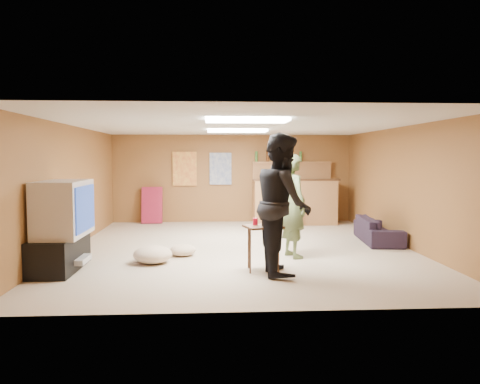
{
  "coord_description": "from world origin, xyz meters",
  "views": [
    {
      "loc": [
        -0.5,
        -8.32,
        1.63
      ],
      "look_at": [
        0.0,
        0.2,
        1.0
      ],
      "focal_mm": 35.0,
      "sensor_mm": 36.0,
      "label": 1
    }
  ],
  "objects": [
    {
      "name": "bottle_row",
      "position": [
        1.16,
        3.38,
        1.65
      ],
      "size": [
        1.2,
        0.08,
        0.26
      ],
      "primitive_type": null,
      "color": "#3F7233",
      "rests_on": "bar_shelf"
    },
    {
      "name": "bar_shelf",
      "position": [
        1.5,
        3.4,
        1.5
      ],
      "size": [
        2.0,
        0.18,
        0.05
      ],
      "primitive_type": "cube",
      "color": "#925F35",
      "rests_on": "bar_backing"
    },
    {
      "name": "cushion_near_tv",
      "position": [
        -1.43,
        -1.12,
        0.14
      ],
      "size": [
        0.62,
        0.62,
        0.27
      ],
      "primitive_type": "ellipsoid",
      "rotation": [
        0.0,
        0.0,
        0.04
      ],
      "color": "tan",
      "rests_on": "ground"
    },
    {
      "name": "sofa",
      "position": [
        2.7,
        0.48,
        0.24
      ],
      "size": [
        0.79,
        1.67,
        0.47
      ],
      "primitive_type": "imported",
      "rotation": [
        0.0,
        0.0,
        1.47
      ],
      "color": "black",
      "rests_on": "ground"
    },
    {
      "name": "ceiling",
      "position": [
        0.0,
        0.0,
        2.2
      ],
      "size": [
        6.0,
        7.0,
        0.02
      ],
      "primitive_type": "cube",
      "color": "silver",
      "rests_on": "ground"
    },
    {
      "name": "wall_left",
      "position": [
        -3.0,
        0.0,
        1.1
      ],
      "size": [
        0.02,
        7.0,
        2.2
      ],
      "primitive_type": "cube",
      "color": "brown",
      "rests_on": "ground"
    },
    {
      "name": "ceiling_panel_back",
      "position": [
        0.0,
        1.2,
        2.17
      ],
      "size": [
        1.2,
        0.6,
        0.04
      ],
      "primitive_type": "cube",
      "color": "white",
      "rests_on": "ceiling"
    },
    {
      "name": "poster_left",
      "position": [
        -1.2,
        3.46,
        1.35
      ],
      "size": [
        0.6,
        0.03,
        0.85
      ],
      "primitive_type": "cube",
      "color": "#BF3F26",
      "rests_on": "wall_back"
    },
    {
      "name": "folding_chair_stack",
      "position": [
        -2.0,
        3.3,
        0.45
      ],
      "size": [
        0.5,
        0.26,
        0.91
      ],
      "primitive_type": "cube",
      "rotation": [
        -0.14,
        0.0,
        0.0
      ],
      "color": "maroon",
      "rests_on": "ground"
    },
    {
      "name": "person_olive",
      "position": [
        0.81,
        -0.81,
        0.85
      ],
      "size": [
        0.59,
        0.72,
        1.69
      ],
      "primitive_type": "imported",
      "rotation": [
        0.0,
        0.0,
        1.91
      ],
      "color": "#4E5C35",
      "rests_on": "ground"
    },
    {
      "name": "cushion_far",
      "position": [
        -1.46,
        -1.07,
        0.12
      ],
      "size": [
        0.69,
        0.69,
        0.25
      ],
      "primitive_type": "ellipsoid",
      "rotation": [
        0.0,
        0.0,
        -0.3
      ],
      "color": "tan",
      "rests_on": "ground"
    },
    {
      "name": "tv_stand",
      "position": [
        -2.72,
        -1.5,
        0.25
      ],
      "size": [
        0.55,
        1.3,
        0.5
      ],
      "primitive_type": "cube",
      "color": "black",
      "rests_on": "ground"
    },
    {
      "name": "cushion_mid",
      "position": [
        -1.0,
        -0.6,
        0.1
      ],
      "size": [
        0.56,
        0.56,
        0.19
      ],
      "primitive_type": "ellipsoid",
      "rotation": [
        0.0,
        0.0,
        0.41
      ],
      "color": "tan",
      "rests_on": "ground"
    },
    {
      "name": "wall_front",
      "position": [
        0.0,
        -3.5,
        1.1
      ],
      "size": [
        6.0,
        0.02,
        2.2
      ],
      "primitive_type": "cube",
      "color": "brown",
      "rests_on": "ground"
    },
    {
      "name": "ground",
      "position": [
        0.0,
        0.0,
        0.0
      ],
      "size": [
        7.0,
        7.0,
        0.0
      ],
      "primitive_type": "plane",
      "color": "tan",
      "rests_on": "ground"
    },
    {
      "name": "person_black",
      "position": [
        0.48,
        -1.86,
        0.99
      ],
      "size": [
        0.76,
        0.97,
        1.97
      ],
      "primitive_type": "imported",
      "rotation": [
        0.0,
        0.0,
        1.58
      ],
      "color": "black",
      "rests_on": "ground"
    },
    {
      "name": "tray_table",
      "position": [
        0.22,
        -1.71,
        0.33
      ],
      "size": [
        0.6,
        0.53,
        0.66
      ],
      "primitive_type": "cube",
      "rotation": [
        0.0,
        0.0,
        0.29
      ],
      "color": "#3A2212",
      "rests_on": "ground"
    },
    {
      "name": "bar_backing",
      "position": [
        1.5,
        3.42,
        1.2
      ],
      "size": [
        2.0,
        0.14,
        0.6
      ],
      "primitive_type": "cube",
      "color": "#925F35",
      "rests_on": "bar_counter"
    },
    {
      "name": "cup_blue",
      "position": [
        0.37,
        -1.58,
        0.72
      ],
      "size": [
        0.1,
        0.1,
        0.12
      ],
      "primitive_type": "cylinder",
      "rotation": [
        0.0,
        0.0,
        -0.15
      ],
      "color": "navy",
      "rests_on": "tray_table"
    },
    {
      "name": "bar_stool_right",
      "position": [
        1.53,
        2.77,
        0.65
      ],
      "size": [
        0.46,
        0.46,
        1.3
      ],
      "primitive_type": null,
      "rotation": [
        0.0,
        0.0,
        0.12
      ],
      "color": "#925F35",
      "rests_on": "ground"
    },
    {
      "name": "ceiling_panel_front",
      "position": [
        0.0,
        -1.5,
        2.17
      ],
      "size": [
        1.2,
        0.6,
        0.04
      ],
      "primitive_type": "cube",
      "color": "white",
      "rests_on": "ceiling"
    },
    {
      "name": "tv_screen",
      "position": [
        -2.34,
        -1.5,
        0.9
      ],
      "size": [
        0.02,
        0.95,
        0.65
      ],
      "primitive_type": "cube",
      "color": "navy",
      "rests_on": "tv_body"
    },
    {
      "name": "dvd_box",
      "position": [
        -2.5,
        -1.5,
        0.15
      ],
      "size": [
        0.35,
        0.5,
        0.08
      ],
      "primitive_type": "cube",
      "color": "#B2B2B7",
      "rests_on": "tv_stand"
    },
    {
      "name": "cup_red_near",
      "position": [
        0.11,
        -1.65,
        0.71
      ],
      "size": [
        0.09,
        0.09,
        0.1
      ],
      "primitive_type": "cylinder",
      "rotation": [
        0.0,
        0.0,
        0.29
      ],
      "color": "red",
      "rests_on": "tray_table"
    },
    {
      "name": "bar_counter",
      "position": [
        1.5,
        2.95,
        0.55
      ],
      "size": [
        2.0,
        0.6,
        1.1
      ],
      "primitive_type": "cube",
      "color": "#925F35",
      "rests_on": "ground"
    },
    {
      "name": "poster_right",
      "position": [
        -0.3,
        3.46,
        1.35
      ],
      "size": [
        0.55,
        0.03,
        0.8
      ],
      "primitive_type": "cube",
      "color": "#334C99",
      "rests_on": "wall_back"
    },
    {
      "name": "tv_body",
      "position": [
        -2.65,
        -1.5,
        0.9
      ],
      "size": [
        0.6,
        1.1,
        0.8
      ],
      "primitive_type": "cube",
      "color": "#B2B2B7",
      "rests_on": "tv_stand"
    },
    {
      "name": "wall_right",
      "position": [
        3.0,
        0.0,
        1.1
      ],
      "size": [
        0.02,
        7.0,
        2.2
      ],
      "primitive_type": "cube",
      "color": "brown",
      "rests_on": "ground"
    },
    {
      "name": "bar_lip",
      "position": [
        1.5,
        2.7,
        1.1
      ],
      "size": [
        2.1,
        0.12,
        0.05
      ],
      "primitive_type": "cube",
      "color": "#3A2212",
      "rests_on": "bar_counter"
    },
    {
      "name": "wall_back",
      "position": [
        0.0,
        3.5,
        1.1
      ],
      "size": [
        6.0,
        0.02,
        2.2
      ],
      "primitive_type": "cube",
      "color": "brown",
      "rests_on": "ground"
    },
    {
      "name": "bar_stool_left",
      "position": [
        1.25,
        2.44,
        0.67
      ],
      "size": [
        0.53,
        0.53,
        1.34
      ],
      "primitive_type": null,
      "rotation": [
        0.0,
        0.0,
        0.3
      ],
      "color": "#925F35",
      "rests_on": "ground"
    },
    {
      "name": "cup_red_far",
      "position": [
        0.28,
        -1.79,
        0.71
      ],
      "size": [
        0.09,
        0.09,
        0.11
      ],
      "primitive_type": "cylinder",
      "rotation": [
        0.0,
        0.0,
        0.08
      ],
      "color": "red",
      "rests_on": "tray_table"
    }
  ]
}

